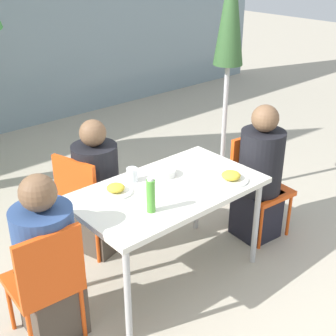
{
  "coord_description": "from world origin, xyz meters",
  "views": [
    {
      "loc": [
        -1.88,
        -2.15,
        2.29
      ],
      "look_at": [
        0.0,
        0.0,
        0.9
      ],
      "focal_mm": 50.0,
      "sensor_mm": 36.0,
      "label": 1
    }
  ],
  "objects_px": {
    "person_far": "(97,192)",
    "person_left": "(48,264)",
    "person_right": "(259,178)",
    "salad_bowl": "(164,172)",
    "closed_umbrella": "(230,29)",
    "chair_far": "(86,197)",
    "chair_left": "(46,278)",
    "chair_right": "(256,178)",
    "drinking_cup": "(132,175)",
    "bottle": "(151,195)"
  },
  "relations": [
    {
      "from": "closed_umbrella",
      "to": "salad_bowl",
      "type": "bearing_deg",
      "value": -158.4
    },
    {
      "from": "bottle",
      "to": "closed_umbrella",
      "type": "bearing_deg",
      "value": 26.94
    },
    {
      "from": "chair_left",
      "to": "person_right",
      "type": "bearing_deg",
      "value": 1.69
    },
    {
      "from": "person_far",
      "to": "chair_far",
      "type": "bearing_deg",
      "value": -121.85
    },
    {
      "from": "chair_left",
      "to": "person_right",
      "type": "xyz_separation_m",
      "value": [
        1.89,
        -0.07,
        0.05
      ]
    },
    {
      "from": "closed_umbrella",
      "to": "person_far",
      "type": "bearing_deg",
      "value": 178.82
    },
    {
      "from": "chair_right",
      "to": "bottle",
      "type": "relative_size",
      "value": 3.58
    },
    {
      "from": "person_right",
      "to": "salad_bowl",
      "type": "height_order",
      "value": "person_right"
    },
    {
      "from": "person_far",
      "to": "person_left",
      "type": "bearing_deg",
      "value": -68.21
    },
    {
      "from": "person_far",
      "to": "closed_umbrella",
      "type": "distance_m",
      "value": 1.79
    },
    {
      "from": "person_left",
      "to": "drinking_cup",
      "type": "relative_size",
      "value": 11.11
    },
    {
      "from": "person_right",
      "to": "salad_bowl",
      "type": "relative_size",
      "value": 7.0
    },
    {
      "from": "person_left",
      "to": "bottle",
      "type": "relative_size",
      "value": 4.74
    },
    {
      "from": "chair_right",
      "to": "person_far",
      "type": "xyz_separation_m",
      "value": [
        -1.16,
        0.64,
        0.03
      ]
    },
    {
      "from": "chair_left",
      "to": "chair_right",
      "type": "relative_size",
      "value": 1.0
    },
    {
      "from": "bottle",
      "to": "salad_bowl",
      "type": "height_order",
      "value": "bottle"
    },
    {
      "from": "person_right",
      "to": "closed_umbrella",
      "type": "height_order",
      "value": "closed_umbrella"
    },
    {
      "from": "bottle",
      "to": "person_right",
      "type": "bearing_deg",
      "value": 3.86
    },
    {
      "from": "chair_left",
      "to": "person_far",
      "type": "xyz_separation_m",
      "value": [
        0.79,
        0.65,
        0.03
      ]
    },
    {
      "from": "chair_right",
      "to": "closed_umbrella",
      "type": "relative_size",
      "value": 0.37
    },
    {
      "from": "chair_right",
      "to": "bottle",
      "type": "xyz_separation_m",
      "value": [
        -1.26,
        -0.16,
        0.37
      ]
    },
    {
      "from": "bottle",
      "to": "drinking_cup",
      "type": "height_order",
      "value": "bottle"
    },
    {
      "from": "chair_left",
      "to": "closed_umbrella",
      "type": "relative_size",
      "value": 0.37
    },
    {
      "from": "drinking_cup",
      "to": "person_right",
      "type": "bearing_deg",
      "value": -17.25
    },
    {
      "from": "person_right",
      "to": "chair_far",
      "type": "xyz_separation_m",
      "value": [
        -1.19,
        0.75,
        -0.05
      ]
    },
    {
      "from": "person_left",
      "to": "bottle",
      "type": "bearing_deg",
      "value": -16.21
    },
    {
      "from": "chair_far",
      "to": "person_far",
      "type": "bearing_deg",
      "value": 58.15
    },
    {
      "from": "closed_umbrella",
      "to": "drinking_cup",
      "type": "relative_size",
      "value": 22.54
    },
    {
      "from": "closed_umbrella",
      "to": "bottle",
      "type": "height_order",
      "value": "closed_umbrella"
    },
    {
      "from": "chair_left",
      "to": "person_left",
      "type": "distance_m",
      "value": 0.1
    },
    {
      "from": "person_left",
      "to": "chair_left",
      "type": "bearing_deg",
      "value": -121.85
    },
    {
      "from": "chair_left",
      "to": "drinking_cup",
      "type": "relative_size",
      "value": 8.4
    },
    {
      "from": "person_left",
      "to": "person_right",
      "type": "distance_m",
      "value": 1.84
    },
    {
      "from": "drinking_cup",
      "to": "salad_bowl",
      "type": "relative_size",
      "value": 0.61
    },
    {
      "from": "chair_far",
      "to": "person_right",
      "type": "bearing_deg",
      "value": 41.84
    },
    {
      "from": "person_left",
      "to": "closed_umbrella",
      "type": "relative_size",
      "value": 0.49
    },
    {
      "from": "chair_left",
      "to": "closed_umbrella",
      "type": "distance_m",
      "value": 2.55
    },
    {
      "from": "bottle",
      "to": "drinking_cup",
      "type": "bearing_deg",
      "value": 68.39
    },
    {
      "from": "chair_right",
      "to": "drinking_cup",
      "type": "relative_size",
      "value": 8.4
    },
    {
      "from": "drinking_cup",
      "to": "closed_umbrella",
      "type": "bearing_deg",
      "value": 15.09
    },
    {
      "from": "chair_left",
      "to": "chair_far",
      "type": "relative_size",
      "value": 1.0
    },
    {
      "from": "chair_right",
      "to": "person_right",
      "type": "distance_m",
      "value": 0.11
    },
    {
      "from": "person_right",
      "to": "bottle",
      "type": "bearing_deg",
      "value": 9.24
    },
    {
      "from": "chair_left",
      "to": "chair_right",
      "type": "bearing_deg",
      "value": 3.97
    },
    {
      "from": "person_left",
      "to": "closed_umbrella",
      "type": "bearing_deg",
      "value": 18.03
    },
    {
      "from": "chair_left",
      "to": "salad_bowl",
      "type": "bearing_deg",
      "value": 13.0
    },
    {
      "from": "person_left",
      "to": "closed_umbrella",
      "type": "distance_m",
      "value": 2.47
    },
    {
      "from": "closed_umbrella",
      "to": "salad_bowl",
      "type": "relative_size",
      "value": 13.68
    },
    {
      "from": "salad_bowl",
      "to": "person_far",
      "type": "bearing_deg",
      "value": 121.1
    },
    {
      "from": "salad_bowl",
      "to": "chair_left",
      "type": "bearing_deg",
      "value": -170.85
    }
  ]
}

